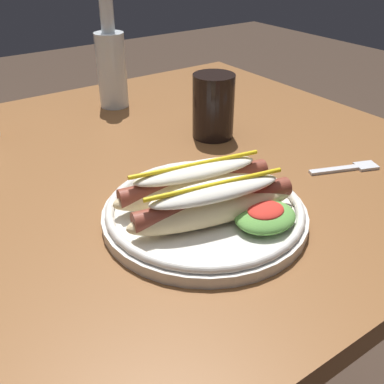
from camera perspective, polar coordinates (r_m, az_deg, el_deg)
name	(u,v)px	position (r m, az deg, el deg)	size (l,w,h in m)	color
dining_table	(99,231)	(0.80, -11.56, -4.80)	(1.22, 0.90, 0.74)	brown
hot_dog_plate	(207,205)	(0.61, 1.93, -1.58)	(0.28, 0.28, 0.08)	silver
fork	(349,168)	(0.80, 19.08, 2.86)	(0.12, 0.06, 0.00)	silver
soda_cup	(213,106)	(0.86, 2.69, 10.68)	(0.08, 0.08, 0.12)	black
glass_bottle	(111,65)	(1.03, -10.07, 15.39)	(0.06, 0.06, 0.24)	silver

